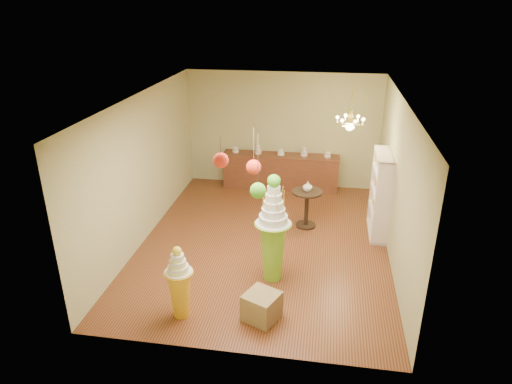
# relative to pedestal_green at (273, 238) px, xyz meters

# --- Properties ---
(floor) EXTENTS (6.50, 6.50, 0.00)m
(floor) POSITION_rel_pedestal_green_xyz_m (-0.33, 1.28, -0.83)
(floor) COLOR #5D3119
(floor) RESTS_ON ground
(ceiling) EXTENTS (6.50, 6.50, 0.00)m
(ceiling) POSITION_rel_pedestal_green_xyz_m (-0.33, 1.28, 2.17)
(ceiling) COLOR white
(ceiling) RESTS_ON ground
(wall_back) EXTENTS (5.00, 0.04, 3.00)m
(wall_back) POSITION_rel_pedestal_green_xyz_m (-0.33, 4.53, 0.67)
(wall_back) COLOR tan
(wall_back) RESTS_ON ground
(wall_front) EXTENTS (5.00, 0.04, 3.00)m
(wall_front) POSITION_rel_pedestal_green_xyz_m (-0.33, -1.97, 0.67)
(wall_front) COLOR tan
(wall_front) RESTS_ON ground
(wall_left) EXTENTS (0.04, 6.50, 3.00)m
(wall_left) POSITION_rel_pedestal_green_xyz_m (-2.83, 1.28, 0.67)
(wall_left) COLOR tan
(wall_left) RESTS_ON ground
(wall_right) EXTENTS (0.04, 6.50, 3.00)m
(wall_right) POSITION_rel_pedestal_green_xyz_m (2.17, 1.28, 0.67)
(wall_right) COLOR tan
(wall_right) RESTS_ON ground
(pedestal_green) EXTENTS (0.61, 0.61, 2.01)m
(pedestal_green) POSITION_rel_pedestal_green_xyz_m (0.00, 0.00, 0.00)
(pedestal_green) COLOR #77BB2A
(pedestal_green) RESTS_ON floor
(pedestal_orange) EXTENTS (0.52, 0.52, 1.26)m
(pedestal_orange) POSITION_rel_pedestal_green_xyz_m (-1.31, -1.27, -0.31)
(pedestal_orange) COLOR gold
(pedestal_orange) RESTS_ON floor
(burlap_riser) EXTENTS (0.66, 0.66, 0.45)m
(burlap_riser) POSITION_rel_pedestal_green_xyz_m (-0.03, -1.15, -0.60)
(burlap_riser) COLOR olive
(burlap_riser) RESTS_ON floor
(sideboard) EXTENTS (3.04, 0.54, 1.16)m
(sideboard) POSITION_rel_pedestal_green_xyz_m (-0.33, 4.25, -0.35)
(sideboard) COLOR #5A2E1C
(sideboard) RESTS_ON floor
(shelving_unit) EXTENTS (0.33, 1.20, 1.80)m
(shelving_unit) POSITION_rel_pedestal_green_xyz_m (2.01, 2.08, 0.07)
(shelving_unit) COLOR beige
(shelving_unit) RESTS_ON floor
(round_table) EXTENTS (0.77, 0.77, 0.85)m
(round_table) POSITION_rel_pedestal_green_xyz_m (0.48, 2.13, -0.28)
(round_table) COLOR black
(round_table) RESTS_ON floor
(vase) EXTENTS (0.25, 0.25, 0.21)m
(vase) POSITION_rel_pedestal_green_xyz_m (0.48, 2.13, 0.13)
(vase) COLOR beige
(vase) RESTS_ON round_table
(pom_red_left) EXTENTS (0.23, 0.23, 0.79)m
(pom_red_left) POSITION_rel_pedestal_green_xyz_m (-0.25, -0.53, 1.49)
(pom_red_left) COLOR #453931
(pom_red_left) RESTS_ON ceiling
(pom_green_mid) EXTENTS (0.24, 0.24, 1.06)m
(pom_green_mid) POSITION_rel_pedestal_green_xyz_m (-0.14, -0.82, 1.24)
(pom_green_mid) COLOR #453931
(pom_green_mid) RESTS_ON ceiling
(pom_red_right) EXTENTS (0.21, 0.21, 0.44)m
(pom_red_right) POSITION_rel_pedestal_green_xyz_m (-0.58, -1.26, 1.84)
(pom_red_right) COLOR #453931
(pom_red_right) RESTS_ON ceiling
(chandelier) EXTENTS (0.70, 0.70, 0.85)m
(chandelier) POSITION_rel_pedestal_green_xyz_m (1.27, 2.37, 1.47)
(chandelier) COLOR #D8C04C
(chandelier) RESTS_ON ceiling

